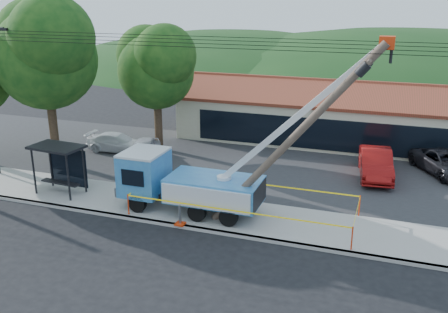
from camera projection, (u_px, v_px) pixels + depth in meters
ground at (171, 249)px, 22.00m from camera, size 120.00×120.00×0.00m
curb at (189, 227)px, 23.86m from camera, size 60.00×0.25×0.15m
sidewalk at (204, 212)px, 25.56m from camera, size 60.00×4.00×0.15m
parking_lot at (249, 164)px, 32.74m from camera, size 60.00×12.00×0.10m
strip_mall at (329, 115)px, 38.07m from camera, size 22.50×8.53×4.67m
tree_west_near at (45, 48)px, 30.61m from camera, size 7.56×6.72×10.80m
tree_lot at (156, 63)px, 33.93m from camera, size 6.30×5.60×8.94m
hill_west at (235, 68)px, 76.04m from camera, size 78.40×56.00×28.00m
hill_center at (409, 76)px, 68.17m from camera, size 89.60×64.00×32.00m
utility_truck at (188, 181)px, 25.13m from camera, size 12.81×3.92×8.96m
leaning_pole at (300, 132)px, 21.91m from camera, size 7.59×1.99×8.94m
bus_shelter at (60, 158)px, 27.36m from camera, size 2.96×1.97×2.72m
caution_tape at (244, 200)px, 24.76m from camera, size 10.99×3.74×1.08m
car_silver at (144, 162)px, 33.31m from camera, size 2.64×4.54×1.45m
car_red at (374, 178)px, 30.45m from camera, size 2.43×5.33×1.69m
car_white at (118, 153)px, 35.37m from camera, size 4.48×1.94×1.28m
car_dark at (443, 175)px, 30.93m from camera, size 4.61×5.63×1.43m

